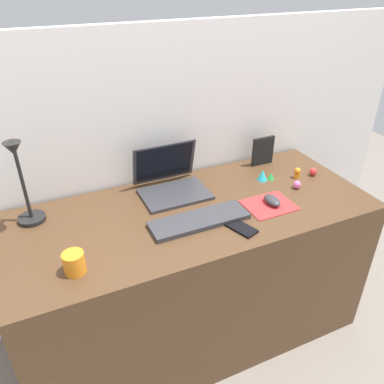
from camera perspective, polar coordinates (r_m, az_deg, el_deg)
ground_plane at (r=2.15m, az=0.34°, el=-19.34°), size 6.00×6.00×0.00m
back_wall at (r=1.95m, az=-4.14°, el=2.38°), size 2.76×0.05×1.44m
desk at (r=1.88m, az=0.37°, el=-12.07°), size 1.56×0.65×0.74m
laptop at (r=1.76m, az=-3.25°, el=1.85°), size 0.30×0.26×0.21m
keyboard at (r=1.56m, az=1.10°, el=-4.19°), size 0.41×0.13×0.02m
mousepad at (r=1.71m, az=11.35°, el=-1.91°), size 0.21×0.17×0.00m
mouse at (r=1.71m, az=11.79°, el=-1.21°), size 0.06×0.10×0.03m
cell_phone at (r=1.54m, az=7.27°, el=-5.28°), size 0.10×0.14×0.01m
desk_lamp at (r=1.60m, az=-23.73°, el=0.87°), size 0.11×0.15×0.38m
picture_frame at (r=2.02m, az=10.45°, el=5.99°), size 0.12×0.02×0.15m
coffee_mug at (r=1.37m, az=-17.05°, el=-10.00°), size 0.07×0.07×0.08m
toy_figurine_orange at (r=1.94m, az=15.33°, el=2.78°), size 0.03×0.03×0.05m
toy_figurine_pink at (r=1.86m, az=15.27°, el=1.06°), size 0.04×0.04×0.04m
toy_figurine_green at (r=1.91m, az=11.61°, el=2.35°), size 0.03×0.03×0.04m
toy_figurine_red at (r=1.99m, az=17.50°, el=2.87°), size 0.04×0.04×0.04m
toy_figurine_cyan at (r=1.89m, az=10.39°, el=2.47°), size 0.05×0.05×0.05m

